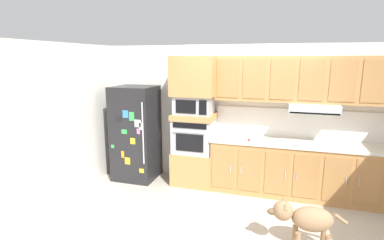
% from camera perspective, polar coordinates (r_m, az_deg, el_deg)
% --- Properties ---
extents(ground_plane, '(9.60, 9.60, 0.00)m').
position_cam_1_polar(ground_plane, '(4.84, 9.24, -16.31)').
color(ground_plane, '#B2A899').
extents(back_kitchen_wall, '(6.20, 0.12, 2.50)m').
position_cam_1_polar(back_kitchen_wall, '(5.48, 11.23, 0.82)').
color(back_kitchen_wall, silver).
rests_on(back_kitchen_wall, ground).
extents(side_panel_left, '(0.12, 7.10, 2.50)m').
position_cam_1_polar(side_panel_left, '(5.48, -20.65, 0.29)').
color(side_panel_left, silver).
rests_on(side_panel_left, ground).
extents(refrigerator, '(0.76, 0.73, 1.76)m').
position_cam_1_polar(refrigerator, '(5.74, -10.64, -2.44)').
color(refrigerator, black).
rests_on(refrigerator, ground).
extents(oven_base_cabinet, '(0.74, 0.62, 0.60)m').
position_cam_1_polar(oven_base_cabinet, '(5.57, 0.43, -8.93)').
color(oven_base_cabinet, '#B77F47').
rests_on(oven_base_cabinet, ground).
extents(built_in_oven, '(0.70, 0.62, 0.60)m').
position_cam_1_polar(built_in_oven, '(5.39, 0.43, -2.95)').
color(built_in_oven, '#A8AAAF').
rests_on(built_in_oven, oven_base_cabinet).
extents(appliance_mid_shelf, '(0.74, 0.62, 0.10)m').
position_cam_1_polar(appliance_mid_shelf, '(5.31, 0.44, 0.71)').
color(appliance_mid_shelf, '#B77F47').
rests_on(appliance_mid_shelf, built_in_oven).
extents(microwave, '(0.64, 0.54, 0.32)m').
position_cam_1_polar(microwave, '(5.27, 0.44, 2.94)').
color(microwave, '#A8AAAF').
rests_on(microwave, appliance_mid_shelf).
extents(appliance_upper_cabinet, '(0.74, 0.62, 0.68)m').
position_cam_1_polar(appliance_upper_cabinet, '(5.22, 0.46, 8.37)').
color(appliance_upper_cabinet, '#B77F47').
rests_on(appliance_upper_cabinet, microwave).
extents(lower_cabinet_run, '(3.05, 0.63, 0.88)m').
position_cam_1_polar(lower_cabinet_run, '(5.34, 20.62, -9.05)').
color(lower_cabinet_run, '#B77F47').
rests_on(lower_cabinet_run, ground).
extents(countertop_slab, '(3.09, 0.64, 0.04)m').
position_cam_1_polar(countertop_slab, '(5.20, 20.97, -4.28)').
color(countertop_slab, silver).
rests_on(countertop_slab, lower_cabinet_run).
extents(backsplash_panel, '(3.09, 0.02, 0.50)m').
position_cam_1_polar(backsplash_panel, '(5.42, 20.98, -0.72)').
color(backsplash_panel, silver).
rests_on(backsplash_panel, countertop_slab).
extents(upper_cabinet_with_hood, '(3.05, 0.48, 0.88)m').
position_cam_1_polar(upper_cabinet_with_hood, '(5.16, 21.74, 6.88)').
color(upper_cabinet_with_hood, '#B77F47').
rests_on(upper_cabinet_with_hood, backsplash_panel).
extents(screwdriver, '(0.15, 0.14, 0.03)m').
position_cam_1_polar(screwdriver, '(5.06, 10.91, -3.73)').
color(screwdriver, red).
rests_on(screwdriver, countertop_slab).
extents(dog, '(0.92, 0.36, 0.62)m').
position_cam_1_polar(dog, '(3.96, 20.72, -17.12)').
color(dog, '#997551').
rests_on(dog, ground).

